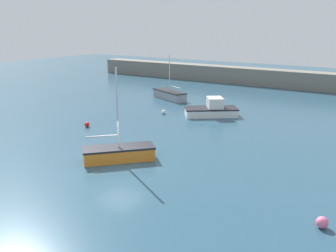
{
  "coord_description": "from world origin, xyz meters",
  "views": [
    {
      "loc": [
        14.14,
        -16.31,
        8.17
      ],
      "look_at": [
        -1.08,
        7.01,
        0.49
      ],
      "focal_mm": 40.0,
      "sensor_mm": 36.0,
      "label": 1
    }
  ],
  "objects_px": {
    "cabin_cruiser_white": "(212,110)",
    "mooring_buoy_pink": "(322,222)",
    "sailboat_short_mast": "(169,95)",
    "mooring_buoy_white": "(163,112)",
    "sailboat_tall_mast": "(119,153)",
    "mooring_buoy_red": "(87,124)"
  },
  "relations": [
    {
      "from": "cabin_cruiser_white",
      "to": "sailboat_short_mast",
      "type": "relative_size",
      "value": 1.01
    },
    {
      "from": "cabin_cruiser_white",
      "to": "mooring_buoy_white",
      "type": "bearing_deg",
      "value": -13.52
    },
    {
      "from": "mooring_buoy_white",
      "to": "sailboat_tall_mast",
      "type": "bearing_deg",
      "value": -68.96
    },
    {
      "from": "cabin_cruiser_white",
      "to": "mooring_buoy_white",
      "type": "xyz_separation_m",
      "value": [
        -4.1,
        -1.79,
        -0.39
      ]
    },
    {
      "from": "sailboat_short_mast",
      "to": "mooring_buoy_white",
      "type": "relative_size",
      "value": 13.14
    },
    {
      "from": "mooring_buoy_white",
      "to": "mooring_buoy_pink",
      "type": "xyz_separation_m",
      "value": [
        16.66,
        -13.15,
        0.06
      ]
    },
    {
      "from": "mooring_buoy_pink",
      "to": "mooring_buoy_red",
      "type": "xyz_separation_m",
      "value": [
        -19.36,
        5.97,
        -0.05
      ]
    },
    {
      "from": "sailboat_short_mast",
      "to": "mooring_buoy_red",
      "type": "height_order",
      "value": "sailboat_short_mast"
    },
    {
      "from": "mooring_buoy_pink",
      "to": "mooring_buoy_red",
      "type": "height_order",
      "value": "mooring_buoy_pink"
    },
    {
      "from": "cabin_cruiser_white",
      "to": "mooring_buoy_pink",
      "type": "relative_size",
      "value": 9.94
    },
    {
      "from": "sailboat_short_mast",
      "to": "sailboat_tall_mast",
      "type": "relative_size",
      "value": 0.87
    },
    {
      "from": "sailboat_tall_mast",
      "to": "mooring_buoy_pink",
      "type": "height_order",
      "value": "sailboat_tall_mast"
    },
    {
      "from": "mooring_buoy_red",
      "to": "cabin_cruiser_white",
      "type": "bearing_deg",
      "value": 52.85
    },
    {
      "from": "cabin_cruiser_white",
      "to": "mooring_buoy_pink",
      "type": "distance_m",
      "value": 19.52
    },
    {
      "from": "cabin_cruiser_white",
      "to": "sailboat_tall_mast",
      "type": "distance_m",
      "value": 13.42
    },
    {
      "from": "mooring_buoy_white",
      "to": "mooring_buoy_pink",
      "type": "relative_size",
      "value": 0.75
    },
    {
      "from": "cabin_cruiser_white",
      "to": "mooring_buoy_red",
      "type": "height_order",
      "value": "cabin_cruiser_white"
    },
    {
      "from": "sailboat_tall_mast",
      "to": "mooring_buoy_pink",
      "type": "relative_size",
      "value": 11.34
    },
    {
      "from": "mooring_buoy_pink",
      "to": "mooring_buoy_white",
      "type": "bearing_deg",
      "value": 141.72
    },
    {
      "from": "sailboat_short_mast",
      "to": "cabin_cruiser_white",
      "type": "bearing_deg",
      "value": 173.16
    },
    {
      "from": "mooring_buoy_red",
      "to": "sailboat_short_mast",
      "type": "bearing_deg",
      "value": 92.77
    },
    {
      "from": "sailboat_short_mast",
      "to": "mooring_buoy_pink",
      "type": "height_order",
      "value": "sailboat_short_mast"
    }
  ]
}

